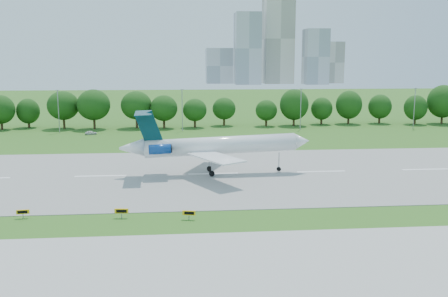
% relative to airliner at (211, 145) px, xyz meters
% --- Properties ---
extents(ground, '(600.00, 600.00, 0.00)m').
position_rel_airliner_xyz_m(ground, '(-19.64, -24.92, -5.35)').
color(ground, '#2F5D18').
rests_on(ground, ground).
extents(runway, '(400.00, 45.00, 0.08)m').
position_rel_airliner_xyz_m(runway, '(-19.64, 0.08, -5.31)').
color(runway, gray).
rests_on(runway, ground).
extents(taxiway, '(400.00, 23.00, 0.08)m').
position_rel_airliner_xyz_m(taxiway, '(-19.64, -42.92, -5.31)').
color(taxiway, '#ADADA8').
rests_on(taxiway, ground).
extents(tree_line, '(288.40, 8.40, 10.40)m').
position_rel_airliner_xyz_m(tree_line, '(-19.64, 67.08, 0.84)').
color(tree_line, '#382314').
rests_on(tree_line, ground).
extents(light_poles, '(175.90, 0.25, 12.19)m').
position_rel_airliner_xyz_m(light_poles, '(-22.14, 57.08, 0.99)').
color(light_poles, gray).
rests_on(light_poles, ground).
extents(skyline, '(127.00, 52.00, 80.00)m').
position_rel_airliner_xyz_m(skyline, '(80.52, 365.69, 25.11)').
color(skyline, '#B2B2B7').
rests_on(skyline, ground).
extents(airliner, '(34.40, 25.08, 11.58)m').
position_rel_airliner_xyz_m(airliner, '(0.00, 0.00, 0.00)').
color(airliner, white).
rests_on(airliner, ground).
extents(taxi_sign_left, '(1.64, 0.37, 1.14)m').
position_rel_airliner_xyz_m(taxi_sign_left, '(-25.99, -23.34, -4.50)').
color(taxi_sign_left, gray).
rests_on(taxi_sign_left, ground).
extents(taxi_sign_centre, '(1.70, 0.54, 1.19)m').
position_rel_airliner_xyz_m(taxi_sign_centre, '(-4.55, -25.85, -4.47)').
color(taxi_sign_centre, gray).
rests_on(taxi_sign_centre, ground).
extents(taxi_sign_right, '(1.80, 0.38, 1.26)m').
position_rel_airliner_xyz_m(taxi_sign_right, '(-13.26, -24.38, -4.42)').
color(taxi_sign_right, gray).
rests_on(taxi_sign_right, ground).
extents(service_vehicle_b, '(3.48, 2.15, 1.10)m').
position_rel_airliner_xyz_m(service_vehicle_b, '(-30.09, 52.27, -4.80)').
color(service_vehicle_b, silver).
rests_on(service_vehicle_b, ground).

